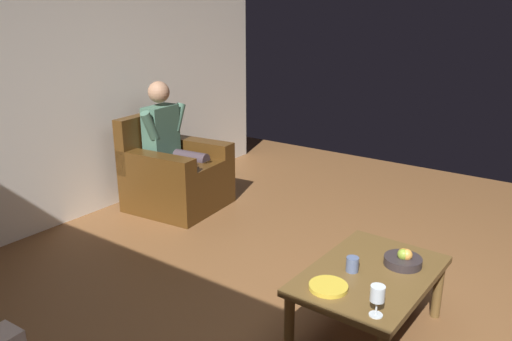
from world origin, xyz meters
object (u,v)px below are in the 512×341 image
at_px(candle_jar, 352,264).
at_px(wine_glass_near, 377,295).
at_px(armchair, 175,175).
at_px(coffee_table, 370,281).
at_px(person_seated, 172,142).
at_px(decorative_dish, 328,287).
at_px(fruit_bowl, 403,259).

bearing_deg(candle_jar, wine_glass_near, 40.24).
bearing_deg(armchair, coffee_table, 65.07).
bearing_deg(person_seated, decorative_dish, 57.92).
distance_m(wine_glass_near, fruit_bowl, 0.59).
height_order(decorative_dish, candle_jar, candle_jar).
xyz_separation_m(person_seated, fruit_bowl, (0.65, 2.54, -0.20)).
bearing_deg(coffee_table, person_seated, -109.22).
bearing_deg(coffee_table, wine_glass_near, 26.25).
relative_size(fruit_bowl, decorative_dish, 1.04).
bearing_deg(person_seated, candle_jar, 63.37).
bearing_deg(wine_glass_near, coffee_table, -153.75).
xyz_separation_m(armchair, decorative_dish, (1.15, 2.29, 0.11)).
relative_size(armchair, wine_glass_near, 5.49).
height_order(coffee_table, decorative_dish, decorative_dish).
distance_m(coffee_table, decorative_dish, 0.33).
height_order(fruit_bowl, decorative_dish, fruit_bowl).
bearing_deg(fruit_bowl, person_seated, -104.34).
bearing_deg(wine_glass_near, candle_jar, -139.76).
height_order(fruit_bowl, candle_jar, fruit_bowl).
height_order(wine_glass_near, decorative_dish, wine_glass_near).
bearing_deg(coffee_table, decorative_dish, -21.21).
bearing_deg(decorative_dish, fruit_bowl, 154.23).
distance_m(armchair, fruit_bowl, 2.62).
bearing_deg(candle_jar, person_seated, -111.05).
distance_m(person_seated, decorative_dish, 2.58).
relative_size(wine_glass_near, fruit_bowl, 0.74).
height_order(armchair, wine_glass_near, armchair).
distance_m(armchair, decorative_dish, 2.56).
bearing_deg(candle_jar, coffee_table, 118.30).
height_order(armchair, person_seated, person_seated).
relative_size(person_seated, coffee_table, 1.24).
relative_size(person_seated, fruit_bowl, 5.52).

